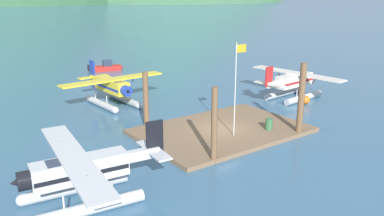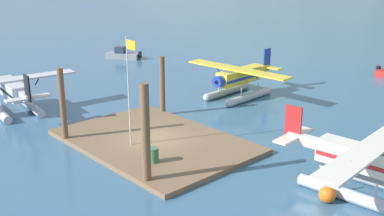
% 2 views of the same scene
% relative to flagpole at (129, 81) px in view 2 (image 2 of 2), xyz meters
% --- Properties ---
extents(ground_plane, '(1200.00, 1200.00, 0.00)m').
position_rel_flagpole_xyz_m(ground_plane, '(0.15, 1.70, -4.54)').
color(ground_plane, '#38607F').
extents(dock_platform, '(12.80, 8.74, 0.30)m').
position_rel_flagpole_xyz_m(dock_platform, '(0.15, 1.70, -4.39)').
color(dock_platform, brown).
rests_on(dock_platform, ground).
extents(piling_near_left, '(0.40, 0.40, 5.04)m').
position_rel_flagpole_xyz_m(piling_near_left, '(-4.04, -2.48, -2.02)').
color(piling_near_left, brown).
rests_on(piling_near_left, ground).
extents(piling_near_right, '(0.47, 0.47, 5.62)m').
position_rel_flagpole_xyz_m(piling_near_right, '(4.54, -2.25, -1.73)').
color(piling_near_right, brown).
rests_on(piling_near_right, ground).
extents(piling_far_left, '(0.43, 0.43, 4.66)m').
position_rel_flagpole_xyz_m(piling_far_left, '(-4.18, 5.96, -2.21)').
color(piling_far_left, brown).
rests_on(piling_far_left, ground).
extents(flagpole, '(0.95, 0.10, 6.92)m').
position_rel_flagpole_xyz_m(flagpole, '(0.00, 0.00, 0.00)').
color(flagpole, silver).
rests_on(flagpole, dock_platform).
extents(fuel_drum, '(0.62, 0.62, 0.88)m').
position_rel_flagpole_xyz_m(fuel_drum, '(3.01, -0.58, -3.80)').
color(fuel_drum, '#33663D').
rests_on(fuel_drum, dock_platform).
extents(mooring_buoy, '(0.85, 0.85, 0.85)m').
position_rel_flagpole_xyz_m(mooring_buoy, '(12.13, 3.16, -4.12)').
color(mooring_buoy, orange).
rests_on(mooring_buoy, ground).
extents(seaplane_silver_port_aft, '(7.95, 10.49, 3.84)m').
position_rel_flagpole_xyz_m(seaplane_silver_port_aft, '(-12.73, -2.38, -2.96)').
color(seaplane_silver_port_aft, '#B7BABF').
rests_on(seaplane_silver_port_aft, ground).
extents(seaplane_cream_stbd_fwd, '(7.97, 10.48, 3.84)m').
position_rel_flagpole_xyz_m(seaplane_cream_stbd_fwd, '(12.83, 5.29, -2.96)').
color(seaplane_cream_stbd_fwd, '#B7BABF').
rests_on(seaplane_cream_stbd_fwd, ground).
extents(seaplane_yellow_bow_left, '(10.46, 7.98, 3.84)m').
position_rel_flagpole_xyz_m(seaplane_yellow_bow_left, '(-3.41, 13.95, -2.96)').
color(seaplane_yellow_bow_left, '#B7BABF').
rests_on(seaplane_yellow_bow_left, ground).
extents(boat_grey_open_west, '(4.36, 3.48, 1.50)m').
position_rel_flagpole_xyz_m(boat_grey_open_west, '(-25.03, 16.40, -4.05)').
color(boat_grey_open_west, gray).
rests_on(boat_grey_open_west, ground).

